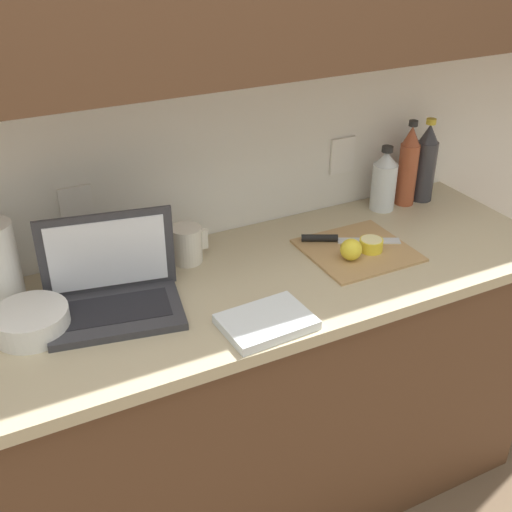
# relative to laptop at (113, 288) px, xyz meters

# --- Properties ---
(wall_back) EXTENTS (5.20, 0.38, 2.60)m
(wall_back) POSITION_rel_laptop_xyz_m (0.18, 0.19, 0.62)
(wall_back) COLOR white
(wall_back) RESTS_ON ground_plane
(counter_unit) EXTENTS (2.24, 0.60, 0.88)m
(counter_unit) POSITION_rel_laptop_xyz_m (0.16, -0.04, -0.49)
(counter_unit) COLOR brown
(counter_unit) RESTS_ON ground_plane
(laptop) EXTENTS (0.37, 0.28, 0.24)m
(laptop) POSITION_rel_laptop_xyz_m (0.00, 0.00, 0.00)
(laptop) COLOR #333338
(laptop) RESTS_ON counter_unit
(cutting_board) EXTENTS (0.30, 0.29, 0.01)m
(cutting_board) POSITION_rel_laptop_xyz_m (0.73, -0.03, -0.05)
(cutting_board) COLOR tan
(cutting_board) RESTS_ON counter_unit
(knife) EXTENTS (0.28, 0.16, 0.02)m
(knife) POSITION_rel_laptop_xyz_m (0.69, 0.04, -0.04)
(knife) COLOR silver
(knife) RESTS_ON cutting_board
(lemon_half_cut) EXTENTS (0.07, 0.07, 0.04)m
(lemon_half_cut) POSITION_rel_laptop_xyz_m (0.76, -0.06, -0.03)
(lemon_half_cut) COLOR yellow
(lemon_half_cut) RESTS_ON cutting_board
(lemon_whole_beside) EXTENTS (0.06, 0.06, 0.06)m
(lemon_whole_beside) POSITION_rel_laptop_xyz_m (0.68, -0.08, -0.02)
(lemon_whole_beside) COLOR yellow
(lemon_whole_beside) RESTS_ON cutting_board
(bottle_green_soda) EXTENTS (0.08, 0.08, 0.22)m
(bottle_green_soda) POSITION_rel_laptop_xyz_m (0.97, 0.17, 0.04)
(bottle_green_soda) COLOR silver
(bottle_green_soda) RESTS_ON counter_unit
(bottle_oil_tall) EXTENTS (0.07, 0.07, 0.29)m
(bottle_oil_tall) POSITION_rel_laptop_xyz_m (1.07, 0.17, 0.08)
(bottle_oil_tall) COLOR #A34C2D
(bottle_oil_tall) RESTS_ON counter_unit
(bottle_water_clear) EXTENTS (0.07, 0.07, 0.29)m
(bottle_water_clear) POSITION_rel_laptop_xyz_m (1.14, 0.17, 0.07)
(bottle_water_clear) COLOR #333338
(bottle_water_clear) RESTS_ON counter_unit
(measuring_cup) EXTENTS (0.11, 0.09, 0.11)m
(measuring_cup) POSITION_rel_laptop_xyz_m (0.26, 0.14, -0.00)
(measuring_cup) COLOR silver
(measuring_cup) RESTS_ON counter_unit
(bowl_white) EXTENTS (0.18, 0.18, 0.06)m
(bowl_white) POSITION_rel_laptop_xyz_m (-0.21, -0.01, -0.03)
(bowl_white) COLOR white
(bowl_white) RESTS_ON counter_unit
(dish_towel) EXTENTS (0.23, 0.17, 0.02)m
(dish_towel) POSITION_rel_laptop_xyz_m (0.31, -0.25, -0.05)
(dish_towel) COLOR white
(dish_towel) RESTS_ON counter_unit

